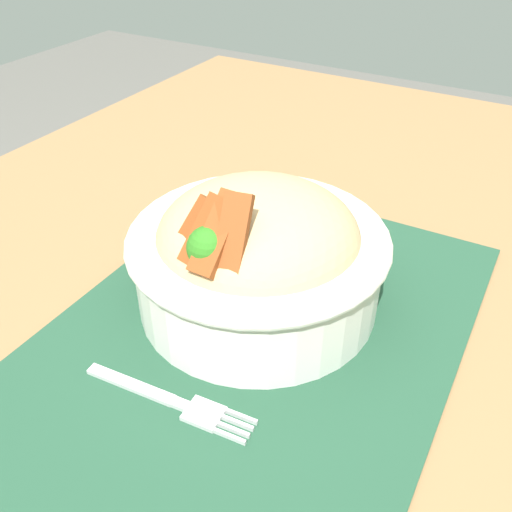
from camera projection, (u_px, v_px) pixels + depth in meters
table at (247, 352)px, 0.54m from camera, size 1.23×0.85×0.77m
placemat at (257, 330)px, 0.46m from camera, size 0.44×0.32×0.00m
bowl at (256, 255)px, 0.46m from camera, size 0.23×0.23×0.13m
fork at (175, 402)px, 0.40m from camera, size 0.02×0.14×0.00m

